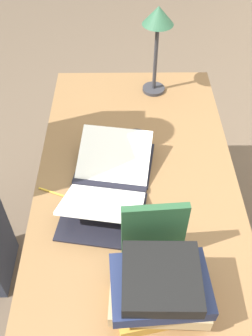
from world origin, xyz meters
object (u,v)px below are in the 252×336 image
Objects in this scene: book_stack_tall at (160,290)px; book_standing_upright at (154,232)px; open_book at (109,182)px; coffee_mug at (135,143)px; reading_lamp at (158,27)px; pencil at (57,194)px.

book_stack_tall is 0.18m from book_standing_upright.
book_stack_tall reaches higher than open_book.
open_book is 1.95× the size of book_stack_tall.
coffee_mug is at bearing -175.57° from book_stack_tall.
reading_lamp reaches higher than book_stack_tall.
reading_lamp reaches higher than coffee_mug.
open_book is at bearing -18.18° from reading_lamp.
book_stack_tall is at bearing 39.40° from pencil.
book_stack_tall is 2.60× the size of coffee_mug.
coffee_mug is at bearing -178.95° from book_standing_upright.
pencil is at bearing -130.60° from book_standing_upright.
book_standing_upright is at bearing -3.80° from reading_lamp.
book_stack_tall is 0.68m from coffee_mug.
pencil is (0.67, -0.41, -0.33)m from reading_lamp.
book_stack_tall is 1.14× the size of book_standing_upright.
reading_lamp is 2.83× the size of pencil.
book_stack_tall is 0.56m from pencil.
coffee_mug is at bearing 128.88° from pencil.
open_book is at bearing -26.14° from coffee_mug.
open_book is 0.20m from pencil.
book_standing_upright is 2.29× the size of coffee_mug.
open_book is at bearing -161.30° from book_stack_tall.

